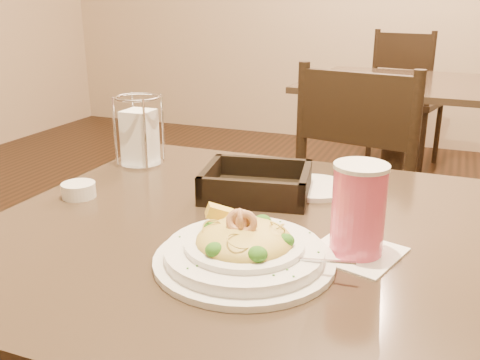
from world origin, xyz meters
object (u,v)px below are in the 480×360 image
at_px(background_table, 396,124).
at_px(butter_ramekin, 79,190).
at_px(napkin_caddy, 140,135).
at_px(side_plate, 314,187).
at_px(main_table, 236,329).
at_px(drink_glass, 358,210).
at_px(dining_chair_far, 405,96).
at_px(pasta_bowl, 244,248).
at_px(dining_chair_near, 364,190).
at_px(bread_basket, 257,186).

distance_m(background_table, butter_ramekin, 2.05).
distance_m(napkin_caddy, side_plate, 0.46).
height_order(main_table, background_table, same).
bearing_deg(side_plate, background_table, 90.07).
xyz_separation_m(main_table, drink_glass, (0.23, -0.04, 0.30)).
bearing_deg(main_table, napkin_caddy, 144.39).
relative_size(dining_chair_far, drink_glass, 5.54).
xyz_separation_m(background_table, pasta_bowl, (-0.02, -2.13, 0.25)).
bearing_deg(pasta_bowl, side_plate, 87.36).
bearing_deg(butter_ramekin, dining_chair_near, 62.86).
height_order(background_table, pasta_bowl, pasta_bowl).
bearing_deg(drink_glass, background_table, 93.98).
height_order(main_table, dining_chair_far, dining_chair_far).
distance_m(drink_glass, napkin_caddy, 0.66).
xyz_separation_m(dining_chair_far, side_plate, (0.04, -2.66, 0.23)).
bearing_deg(dining_chair_far, pasta_bowl, 103.04).
relative_size(dining_chair_far, side_plate, 5.68).
bearing_deg(main_table, drink_glass, -9.32).
bearing_deg(dining_chair_near, drink_glass, 108.80).
bearing_deg(drink_glass, butter_ramekin, 175.46).
height_order(drink_glass, butter_ramekin, drink_glass).
relative_size(background_table, drink_glass, 5.66).
bearing_deg(dining_chair_near, napkin_caddy, 65.62).
xyz_separation_m(main_table, background_table, (0.08, 2.00, 0.00)).
distance_m(pasta_bowl, side_plate, 0.37).
bearing_deg(side_plate, drink_glass, -62.99).
distance_m(main_table, dining_chair_near, 0.92).
height_order(bread_basket, butter_ramekin, bread_basket).
height_order(dining_chair_near, bread_basket, dining_chair_near).
bearing_deg(bread_basket, butter_ramekin, -156.78).
relative_size(drink_glass, napkin_caddy, 0.97).
bearing_deg(side_plate, dining_chair_near, 88.77).
distance_m(main_table, side_plate, 0.34).
bearing_deg(napkin_caddy, pasta_bowl, -42.52).
relative_size(main_table, butter_ramekin, 12.82).
xyz_separation_m(dining_chair_near, pasta_bowl, (-0.03, -1.05, 0.25)).
relative_size(drink_glass, side_plate, 1.03).
bearing_deg(pasta_bowl, dining_chair_near, 88.27).
distance_m(pasta_bowl, butter_ramekin, 0.45).
relative_size(main_table, side_plate, 5.49).
xyz_separation_m(pasta_bowl, napkin_caddy, (-0.43, 0.40, 0.05)).
relative_size(main_table, dining_chair_near, 0.97).
bearing_deg(bread_basket, drink_glass, -38.53).
distance_m(dining_chair_far, napkin_caddy, 2.68).
height_order(background_table, drink_glass, drink_glass).
bearing_deg(dining_chair_near, side_plate, 100.05).
distance_m(dining_chair_near, dining_chair_far, 1.98).
height_order(dining_chair_near, napkin_caddy, dining_chair_near).
bearing_deg(pasta_bowl, butter_ramekin, 161.19).
height_order(dining_chair_near, butter_ramekin, dining_chair_near).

